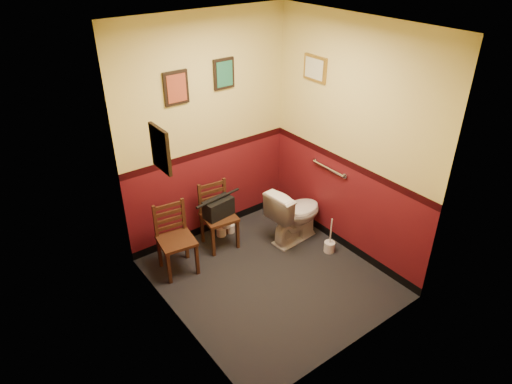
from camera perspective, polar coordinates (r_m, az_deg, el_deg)
floor at (r=5.21m, az=1.68°, el=-10.68°), size 2.20×2.40×0.00m
ceiling at (r=4.00m, az=2.28°, el=20.01°), size 2.20×2.40×0.00m
wall_back at (r=5.34m, az=-6.16°, el=7.37°), size 2.20×0.00×2.70m
wall_front at (r=3.72m, az=13.54°, el=-4.34°), size 2.20×0.00×2.70m
wall_left at (r=3.94m, az=-10.71°, el=-1.88°), size 0.00×2.40×2.70m
wall_right at (r=5.14m, az=11.64°, el=5.95°), size 0.00×2.40×2.70m
grab_bar at (r=5.44m, az=9.07°, el=2.94°), size 0.05×0.56×0.06m
framed_print_back_a at (r=4.96m, az=-9.95°, el=12.69°), size 0.28×0.04×0.36m
framed_print_back_b at (r=5.23m, az=-4.03°, el=14.54°), size 0.26×0.04×0.34m
framed_print_left at (r=3.79m, az=-11.84°, el=5.29°), size 0.04×0.30×0.38m
framed_print_right at (r=5.28m, az=7.38°, el=15.07°), size 0.04×0.34×0.28m
toilet at (r=5.62m, az=4.90°, el=-2.76°), size 0.77×0.47×0.72m
toilet_brush at (r=5.61m, az=9.16°, el=-6.68°), size 0.13×0.13×0.47m
chair_left at (r=5.17m, az=-10.06°, el=-5.79°), size 0.43×0.43×0.82m
chair_right at (r=5.51m, az=-4.81°, el=-2.94°), size 0.42×0.42×0.81m
handbag at (r=5.41m, az=-4.71°, el=-1.96°), size 0.38×0.22×0.26m
tp_stack at (r=5.84m, az=-3.81°, el=-4.45°), size 0.26×0.13×0.22m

